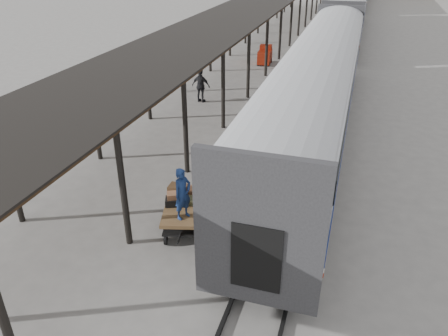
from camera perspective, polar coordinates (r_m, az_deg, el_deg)
ground at (r=15.35m, az=-4.22°, el=-6.24°), size 160.00×160.00×0.00m
train at (r=45.99m, az=15.99°, el=19.45°), size 3.45×76.01×4.01m
canopy at (r=37.00m, az=4.54°, el=20.61°), size 4.90×64.30×4.15m
rails at (r=46.60m, az=15.58°, el=16.29°), size 1.54×150.00×0.12m
baggage_cart at (r=14.48m, az=-5.19°, el=-5.53°), size 1.84×2.64×0.86m
suitcase_stack at (r=14.58m, az=-5.48°, el=-3.47°), size 1.25×1.34×0.44m
luggage_tug at (r=34.58m, az=5.37°, el=14.39°), size 1.06×1.62×1.38m
porter at (r=13.33m, az=-5.42°, el=-3.37°), size 0.64×0.73×1.69m
pedestrian at (r=25.89m, az=-3.03°, el=10.66°), size 1.18×0.59×1.93m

